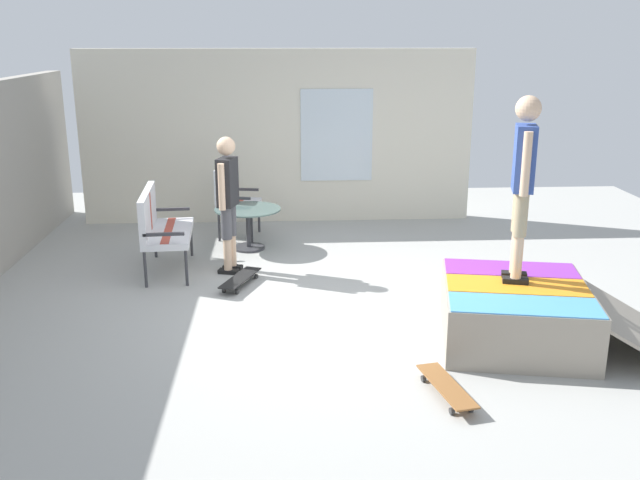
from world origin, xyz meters
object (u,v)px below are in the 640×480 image
(person_skater, at_px, (523,175))
(skateboard_spare, at_px, (446,387))
(patio_chair_near_house, at_px, (231,195))
(patio_table, at_px, (248,220))
(skateboard_by_bench, at_px, (240,279))
(patio_bench, at_px, (159,223))
(person_watching, at_px, (228,195))
(skate_ramp, at_px, (518,313))

(person_skater, distance_m, skateboard_spare, 2.14)
(patio_chair_near_house, distance_m, patio_table, 0.72)
(patio_table, xyz_separation_m, skateboard_spare, (-4.23, -1.77, -0.32))
(skateboard_by_bench, bearing_deg, patio_table, -1.49)
(patio_bench, bearing_deg, person_watching, -94.37)
(person_skater, height_order, skateboard_spare, person_skater)
(person_watching, bearing_deg, patio_table, -11.21)
(patio_chair_near_house, distance_m, skateboard_by_bench, 2.20)
(patio_bench, xyz_separation_m, skateboard_by_bench, (-0.59, -1.01, -0.53))
(patio_bench, height_order, person_watching, person_watching)
(skateboard_spare, bearing_deg, patio_chair_near_house, 22.68)
(patio_bench, relative_size, skateboard_by_bench, 1.57)
(skate_ramp, height_order, patio_chair_near_house, patio_chair_near_house)
(person_skater, height_order, skateboard_by_bench, person_skater)
(patio_chair_near_house, relative_size, skateboard_spare, 1.24)
(skate_ramp, bearing_deg, person_watching, 52.47)
(patio_table, distance_m, person_watching, 1.13)
(skate_ramp, height_order, patio_table, patio_table)
(skateboard_by_bench, relative_size, skateboard_spare, 0.99)
(patio_bench, distance_m, patio_table, 1.39)
(person_skater, bearing_deg, skate_ramp, -176.29)
(skate_ramp, xyz_separation_m, person_watching, (2.22, 2.89, 0.70))
(patio_bench, xyz_separation_m, patio_chair_near_house, (1.53, -0.79, -0.00))
(patio_table, height_order, person_watching, person_watching)
(person_watching, xyz_separation_m, skateboard_by_bench, (-0.53, -0.15, -0.89))
(patio_chair_near_house, xyz_separation_m, person_skater, (-3.67, -2.96, 0.98))
(person_watching, relative_size, skateboard_by_bench, 2.05)
(patio_table, relative_size, person_watching, 0.54)
(patio_table, height_order, person_skater, person_skater)
(person_watching, distance_m, skateboard_by_bench, 1.05)
(patio_table, bearing_deg, patio_bench, 130.25)
(person_watching, bearing_deg, skateboard_by_bench, -164.03)
(patio_bench, xyz_separation_m, person_skater, (-2.14, -3.74, 0.98))
(skateboard_by_bench, height_order, skateboard_spare, same)
(skate_ramp, bearing_deg, skateboard_spare, 138.64)
(skateboard_by_bench, bearing_deg, skateboard_spare, -146.66)
(person_watching, height_order, person_skater, person_skater)
(skate_ramp, distance_m, patio_table, 4.17)
(patio_bench, bearing_deg, skate_ramp, -121.36)
(skateboard_by_bench, distance_m, skateboard_spare, 3.29)
(skate_ramp, distance_m, person_watching, 3.71)
(person_skater, relative_size, skateboard_by_bench, 2.15)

